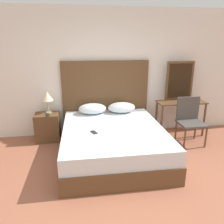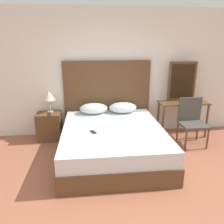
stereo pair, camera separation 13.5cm
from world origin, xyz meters
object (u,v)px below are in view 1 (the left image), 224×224
object	(u,v)px
chair	(190,118)
phone_on_nightstand	(47,115)
phone_on_bed	(94,132)
nightstand	(48,127)
vanity_desk	(181,108)
bed	(113,142)
table_lamp	(47,97)

from	to	relation	value
chair	phone_on_nightstand	bearing A→B (deg)	171.95
phone_on_nightstand	phone_on_bed	bearing A→B (deg)	-47.60
phone_on_bed	nightstand	size ratio (longest dim) A/B	0.28
vanity_desk	chair	xyz separation A→B (m)	(0.02, -0.40, -0.09)
phone_on_bed	chair	world-z (taller)	chair
phone_on_bed	phone_on_nightstand	bearing A→B (deg)	132.40
vanity_desk	chair	distance (m)	0.41
nightstand	chair	xyz separation A→B (m)	(2.91, -0.50, 0.24)
nightstand	vanity_desk	size ratio (longest dim) A/B	0.56
bed	chair	size ratio (longest dim) A/B	2.27
nightstand	vanity_desk	world-z (taller)	vanity_desk
nightstand	chair	bearing A→B (deg)	-9.85
table_lamp	phone_on_nightstand	distance (m)	0.38
table_lamp	vanity_desk	xyz separation A→B (m)	(2.85, -0.19, -0.31)
bed	nightstand	size ratio (longest dim) A/B	3.65
phone_on_bed	chair	distance (m)	2.07
nightstand	chair	world-z (taller)	chair
bed	chair	bearing A→B (deg)	12.42
bed	phone_on_nightstand	size ratio (longest dim) A/B	13.39
bed	chair	xyz separation A→B (m)	(1.65, 0.36, 0.25)
vanity_desk	table_lamp	bearing A→B (deg)	176.29
phone_on_bed	vanity_desk	bearing A→B (deg)	25.75
bed	phone_on_nightstand	xyz separation A→B (m)	(-1.23, 0.77, 0.31)
phone_on_nightstand	chair	distance (m)	2.91
phone_on_bed	vanity_desk	size ratio (longest dim) A/B	0.16
phone_on_bed	table_lamp	bearing A→B (deg)	127.54
phone_on_bed	chair	xyz separation A→B (m)	(2.00, 0.56, -0.04)
bed	phone_on_bed	world-z (taller)	phone_on_bed
phone_on_nightstand	vanity_desk	size ratio (longest dim) A/B	0.15
phone_on_nightstand	chair	size ratio (longest dim) A/B	0.17
phone_on_bed	nightstand	bearing A→B (deg)	130.65
phone_on_bed	vanity_desk	world-z (taller)	vanity_desk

